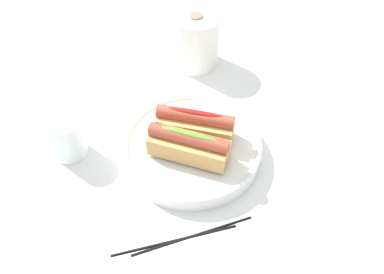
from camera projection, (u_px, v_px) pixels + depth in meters
ground_plane at (181, 153)px, 0.83m from camera, size 2.40×2.40×0.00m
serving_bowl at (192, 149)px, 0.81m from camera, size 0.27×0.27×0.04m
hotdog_front at (189, 145)px, 0.76m from camera, size 0.16×0.08×0.06m
hotdog_back at (195, 124)px, 0.80m from camera, size 0.16×0.07×0.06m
water_glass at (67, 139)px, 0.80m from camera, size 0.07×0.07×0.09m
paper_towel_roll at (197, 41)px, 0.97m from camera, size 0.11×0.11×0.13m
chopstick_near at (193, 235)px, 0.71m from camera, size 0.20×0.10×0.01m
chopstick_far at (175, 240)px, 0.70m from camera, size 0.21×0.08×0.01m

